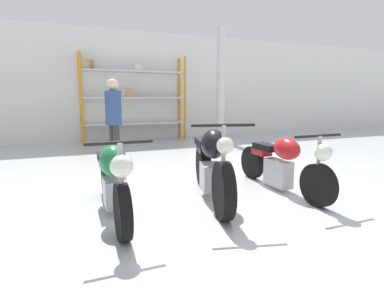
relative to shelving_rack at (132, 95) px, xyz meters
The scene contains 8 objects.
ground_plane 6.29m from the shelving_rack, 91.19° to the right, with size 30.00×30.00×0.00m, color #B2B7B7.
back_wall 0.49m from the shelving_rack, 109.08° to the left, with size 30.00×0.08×3.60m.
shelving_rack is the anchor object (origin of this frame).
support_pillar 2.91m from the shelving_rack, 21.36° to the right, with size 0.28×0.28×3.60m.
motorcycle_green 6.58m from the shelving_rack, 102.25° to the right, with size 0.65×2.00×0.98m.
motorcycle_black 6.34m from the shelving_rack, 90.47° to the right, with size 0.83×2.05×1.10m.
motorcycle_red 6.48m from the shelving_rack, 80.09° to the right, with size 0.73×2.07×0.93m.
person_browsing 3.89m from the shelving_rack, 105.57° to the right, with size 0.40×0.40×1.77m.
Camera 1 is at (-1.63, -3.78, 1.38)m, focal length 28.00 mm.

